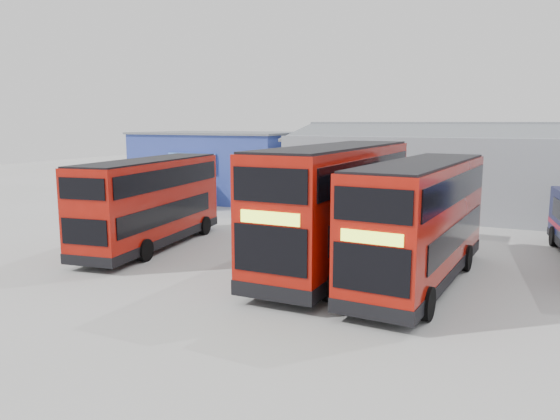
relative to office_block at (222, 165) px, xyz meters
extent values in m
plane|color=#9E9E99|center=(14.00, -17.99, -2.58)|extent=(120.00, 120.00, 0.00)
cube|color=navy|center=(0.00, 0.01, -0.08)|extent=(12.00, 8.00, 5.00)
cube|color=slate|center=(0.00, 0.01, 2.47)|extent=(12.30, 8.30, 0.15)
cube|color=#518BE7|center=(0.00, -4.09, 0.42)|extent=(3.96, 0.15, 1.40)
cube|color=gray|center=(22.00, 2.01, -0.08)|extent=(30.00, 12.00, 5.00)
cube|color=slate|center=(22.00, -0.79, 2.67)|extent=(30.50, 6.33, 1.29)
cube|color=slate|center=(22.00, 4.80, 2.67)|extent=(30.50, 6.33, 1.29)
cube|color=#9A1208|center=(5.92, -16.16, -0.35)|extent=(3.66, 10.06, 3.79)
cube|color=black|center=(5.92, -16.16, -2.06)|extent=(3.70, 10.11, 0.42)
cube|color=black|center=(7.15, -16.37, -0.80)|extent=(1.18, 8.27, 0.89)
cube|color=black|center=(4.79, -16.70, -0.80)|extent=(1.18, 8.27, 0.89)
cube|color=black|center=(7.10, -16.00, 0.79)|extent=(1.31, 9.19, 0.89)
cube|color=black|center=(4.74, -16.33, 0.79)|extent=(1.31, 9.19, 0.89)
cube|color=black|center=(5.25, -11.27, -0.89)|extent=(2.09, 0.33, 1.26)
cube|color=black|center=(5.25, -11.27, 0.79)|extent=(2.09, 0.33, 0.89)
cube|color=#D2FE35|center=(5.25, -11.26, -0.05)|extent=(1.68, 0.27, 0.33)
cube|color=black|center=(6.59, -21.06, -0.89)|extent=(2.05, 0.33, 1.03)
cube|color=black|center=(6.59, -21.06, 0.79)|extent=(2.05, 0.33, 0.84)
cube|color=black|center=(5.92, -16.16, 1.56)|extent=(3.50, 9.90, 0.09)
cylinder|color=black|center=(6.57, -12.62, -2.09)|extent=(0.43, 1.01, 0.97)
cylinder|color=black|center=(4.34, -12.93, -2.09)|extent=(0.43, 1.01, 0.97)
cylinder|color=black|center=(7.37, -18.47, -2.09)|extent=(0.43, 1.01, 0.97)
cylinder|color=black|center=(5.15, -18.78, -2.09)|extent=(0.43, 1.01, 0.97)
cube|color=#9A1208|center=(15.09, -15.98, 0.07)|extent=(2.92, 11.73, 4.51)
cube|color=black|center=(15.09, -15.98, -1.97)|extent=(2.97, 11.78, 0.50)
cube|color=black|center=(13.68, -15.52, -0.46)|extent=(0.17, 9.92, 1.06)
cube|color=black|center=(16.51, -15.55, -0.46)|extent=(0.17, 9.92, 1.06)
cube|color=black|center=(13.67, -15.96, 1.43)|extent=(0.18, 11.03, 1.06)
cube|color=black|center=(16.50, -15.99, 1.43)|extent=(0.18, 11.03, 1.06)
cube|color=black|center=(15.02, -21.85, -0.57)|extent=(2.51, 0.09, 1.50)
cube|color=black|center=(15.02, -21.85, 1.43)|extent=(2.51, 0.09, 1.06)
cube|color=#D2FE35|center=(15.02, -21.86, 0.43)|extent=(2.01, 0.07, 0.39)
cube|color=black|center=(15.16, -10.11, -0.57)|extent=(2.45, 0.08, 1.23)
cube|color=black|center=(15.16, -10.11, 1.43)|extent=(2.45, 0.08, 1.00)
cube|color=black|center=(15.09, -15.98, 2.35)|extent=(2.75, 11.56, 0.11)
cylinder|color=black|center=(13.70, -20.03, -2.00)|extent=(0.37, 1.16, 1.16)
cylinder|color=black|center=(16.38, -20.06, -2.00)|extent=(0.37, 1.16, 1.16)
cylinder|color=black|center=(13.79, -13.01, -2.00)|extent=(0.37, 1.16, 1.16)
cylinder|color=black|center=(16.46, -13.04, -2.00)|extent=(0.37, 1.16, 1.16)
cube|color=#9A1208|center=(18.59, -16.72, -0.18)|extent=(3.16, 10.74, 4.09)
cube|color=black|center=(18.59, -16.72, -2.02)|extent=(3.21, 10.78, 0.45)
cube|color=black|center=(17.33, -16.24, -0.66)|extent=(0.60, 8.97, 0.96)
cube|color=black|center=(19.89, -16.39, -0.66)|extent=(0.60, 8.97, 0.96)
cube|color=black|center=(17.31, -16.64, 1.06)|extent=(0.66, 9.98, 0.96)
cube|color=black|center=(19.87, -16.80, 1.06)|extent=(0.66, 9.98, 0.96)
cube|color=black|center=(18.26, -22.03, -0.76)|extent=(2.27, 0.19, 1.36)
cube|color=black|center=(18.26, -22.03, 1.06)|extent=(2.27, 0.19, 0.96)
cube|color=#D2FE35|center=(18.26, -22.04, 0.15)|extent=(1.82, 0.15, 0.35)
cube|color=black|center=(18.91, -11.41, -0.76)|extent=(2.22, 0.19, 1.11)
cube|color=black|center=(18.91, -11.41, 1.06)|extent=(2.22, 0.19, 0.91)
cube|color=black|center=(18.59, -16.72, 1.88)|extent=(3.00, 10.58, 0.10)
cylinder|color=black|center=(17.15, -20.32, -2.05)|extent=(0.39, 1.07, 1.05)
cylinder|color=black|center=(19.57, -20.47, -2.05)|extent=(0.39, 1.07, 1.05)
cylinder|color=black|center=(17.54, -13.97, -2.05)|extent=(0.39, 1.07, 1.05)
cylinder|color=black|center=(19.96, -14.12, -2.05)|extent=(0.39, 1.07, 1.05)
cylinder|color=black|center=(23.23, -7.73, -2.10)|extent=(0.43, 0.99, 0.95)
cube|color=white|center=(0.18, -4.59, -1.30)|extent=(2.76, 5.35, 1.94)
cube|color=black|center=(0.55, -7.14, -1.00)|extent=(1.83, 0.32, 0.71)
cube|color=black|center=(-0.62, -6.36, -1.00)|extent=(0.18, 0.92, 0.61)
cube|color=black|center=(1.44, -6.06, -1.00)|extent=(0.18, 0.92, 0.61)
cylinder|color=black|center=(-0.54, -6.45, -2.21)|extent=(0.35, 0.76, 0.74)
cylinder|color=black|center=(1.40, -6.17, -2.21)|extent=(0.35, 0.76, 0.74)
cylinder|color=black|center=(-1.04, -3.01, -2.21)|extent=(0.35, 0.76, 0.74)
cylinder|color=black|center=(0.90, -2.73, -2.21)|extent=(0.35, 0.76, 0.74)
camera|label=1|loc=(22.31, -36.51, 3.32)|focal=35.00mm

